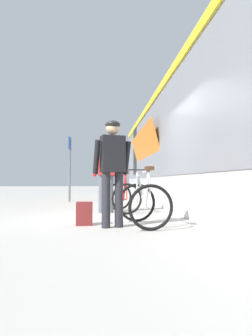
{
  "coord_description": "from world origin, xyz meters",
  "views": [
    {
      "loc": [
        -0.34,
        -6.19,
        0.75
      ],
      "look_at": [
        0.24,
        0.49,
        1.05
      ],
      "focal_mm": 32.1,
      "sensor_mm": 36.0,
      "label": 1
    }
  ],
  "objects_px": {
    "backpack_on_platform": "(84,214)",
    "bicycle_near_silver": "(143,202)",
    "cyclist_near_in_dark": "(113,163)",
    "bicycle_far_red": "(122,196)",
    "cyclist_far_in_red": "(106,169)",
    "platform_sign_post": "(70,158)",
    "train_car": "(231,132)"
  },
  "relations": [
    {
      "from": "cyclist_near_in_dark",
      "to": "cyclist_far_in_red",
      "type": "height_order",
      "value": "same"
    },
    {
      "from": "cyclist_far_in_red",
      "to": "bicycle_near_silver",
      "type": "relative_size",
      "value": 1.56
    },
    {
      "from": "backpack_on_platform",
      "to": "bicycle_near_silver",
      "type": "bearing_deg",
      "value": -12.26
    },
    {
      "from": "cyclist_near_in_dark",
      "to": "platform_sign_post",
      "type": "distance_m",
      "value": 6.48
    },
    {
      "from": "cyclist_near_in_dark",
      "to": "cyclist_far_in_red",
      "type": "bearing_deg",
      "value": 91.4
    },
    {
      "from": "cyclist_near_in_dark",
      "to": "bicycle_near_silver",
      "type": "distance_m",
      "value": 0.85
    },
    {
      "from": "train_car",
      "to": "backpack_on_platform",
      "type": "bearing_deg",
      "value": -151.77
    },
    {
      "from": "cyclist_far_in_red",
      "to": "bicycle_near_silver",
      "type": "height_order",
      "value": "cyclist_far_in_red"
    },
    {
      "from": "bicycle_near_silver",
      "to": "platform_sign_post",
      "type": "distance_m",
      "value": 6.57
    },
    {
      "from": "bicycle_far_red",
      "to": "cyclist_near_in_dark",
      "type": "bearing_deg",
      "value": -98.18
    },
    {
      "from": "train_car",
      "to": "cyclist_far_in_red",
      "type": "bearing_deg",
      "value": 177.27
    },
    {
      "from": "backpack_on_platform",
      "to": "platform_sign_post",
      "type": "bearing_deg",
      "value": 95.05
    },
    {
      "from": "cyclist_near_in_dark",
      "to": "platform_sign_post",
      "type": "height_order",
      "value": "platform_sign_post"
    },
    {
      "from": "bicycle_near_silver",
      "to": "bicycle_far_red",
      "type": "bearing_deg",
      "value": 94.65
    },
    {
      "from": "cyclist_far_in_red",
      "to": "bicycle_far_red",
      "type": "height_order",
      "value": "cyclist_far_in_red"
    },
    {
      "from": "cyclist_near_in_dark",
      "to": "platform_sign_post",
      "type": "bearing_deg",
      "value": 101.78
    },
    {
      "from": "bicycle_near_silver",
      "to": "platform_sign_post",
      "type": "height_order",
      "value": "platform_sign_post"
    },
    {
      "from": "bicycle_near_silver",
      "to": "backpack_on_platform",
      "type": "relative_size",
      "value": 2.82
    },
    {
      "from": "bicycle_near_silver",
      "to": "backpack_on_platform",
      "type": "height_order",
      "value": "bicycle_near_silver"
    },
    {
      "from": "cyclist_far_in_red",
      "to": "bicycle_far_red",
      "type": "distance_m",
      "value": 0.77
    },
    {
      "from": "bicycle_near_silver",
      "to": "backpack_on_platform",
      "type": "bearing_deg",
      "value": 170.67
    },
    {
      "from": "cyclist_far_in_red",
      "to": "bicycle_near_silver",
      "type": "bearing_deg",
      "value": -75.07
    },
    {
      "from": "train_car",
      "to": "cyclist_near_in_dark",
      "type": "bearing_deg",
      "value": -144.38
    },
    {
      "from": "cyclist_far_in_red",
      "to": "bicycle_far_red",
      "type": "bearing_deg",
      "value": 10.18
    },
    {
      "from": "cyclist_near_in_dark",
      "to": "backpack_on_platform",
      "type": "height_order",
      "value": "cyclist_near_in_dark"
    },
    {
      "from": "cyclist_far_in_red",
      "to": "bicycle_near_silver",
      "type": "xyz_separation_m",
      "value": [
        0.58,
        -2.19,
        -0.65
      ]
    },
    {
      "from": "bicycle_far_red",
      "to": "platform_sign_post",
      "type": "distance_m",
      "value": 4.44
    },
    {
      "from": "train_car",
      "to": "bicycle_near_silver",
      "type": "relative_size",
      "value": 18.99
    },
    {
      "from": "bicycle_near_silver",
      "to": "bicycle_far_red",
      "type": "distance_m",
      "value": 2.27
    },
    {
      "from": "bicycle_far_red",
      "to": "backpack_on_platform",
      "type": "distance_m",
      "value": 2.26
    },
    {
      "from": "cyclist_far_in_red",
      "to": "bicycle_near_silver",
      "type": "distance_m",
      "value": 2.36
    },
    {
      "from": "cyclist_near_in_dark",
      "to": "bicycle_far_red",
      "type": "distance_m",
      "value": 2.5
    }
  ]
}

